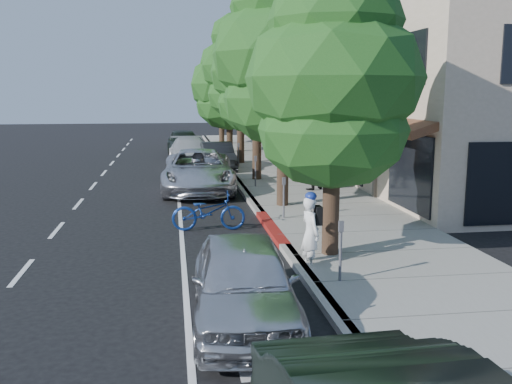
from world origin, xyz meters
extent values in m
plane|color=black|center=(0.00, 0.00, 0.00)|extent=(120.00, 120.00, 0.00)
cube|color=gray|center=(2.30, 8.00, 0.07)|extent=(4.60, 56.00, 0.15)
cube|color=#9E998E|center=(0.00, 8.00, 0.07)|extent=(0.30, 56.00, 0.15)
cube|color=maroon|center=(0.00, 1.00, 0.07)|extent=(0.32, 4.00, 0.15)
cube|color=beige|center=(9.60, 18.00, 3.50)|extent=(10.00, 36.00, 7.00)
cylinder|color=black|center=(0.90, -2.00, 1.22)|extent=(0.40, 0.40, 2.43)
ellipsoid|color=#184C17|center=(0.90, -2.00, 3.13)|extent=(3.53, 3.53, 2.82)
ellipsoid|color=#184C17|center=(0.90, -2.00, 4.31)|extent=(4.15, 4.15, 3.32)
ellipsoid|color=#184C17|center=(0.90, -2.00, 5.56)|extent=(3.11, 3.11, 2.49)
cylinder|color=black|center=(0.90, 4.00, 1.47)|extent=(0.40, 0.40, 2.95)
ellipsoid|color=#184C17|center=(0.90, 4.00, 3.79)|extent=(4.09, 4.09, 3.27)
ellipsoid|color=#184C17|center=(0.90, 4.00, 5.22)|extent=(4.81, 4.81, 3.85)
ellipsoid|color=#184C17|center=(0.90, 4.00, 6.73)|extent=(3.61, 3.61, 2.89)
cylinder|color=black|center=(0.90, 10.00, 1.37)|extent=(0.40, 0.40, 2.74)
ellipsoid|color=#184C17|center=(0.90, 10.00, 3.52)|extent=(3.52, 3.52, 2.82)
ellipsoid|color=#184C17|center=(0.90, 10.00, 4.85)|extent=(4.14, 4.14, 3.31)
ellipsoid|color=#184C17|center=(0.90, 10.00, 6.26)|extent=(3.11, 3.11, 2.49)
cylinder|color=black|center=(0.90, 16.00, 1.51)|extent=(0.40, 0.40, 3.02)
ellipsoid|color=#184C17|center=(0.90, 16.00, 3.88)|extent=(3.62, 3.62, 2.90)
ellipsoid|color=#184C17|center=(0.90, 16.00, 5.35)|extent=(4.26, 4.26, 3.41)
ellipsoid|color=#184C17|center=(0.90, 16.00, 6.90)|extent=(3.20, 3.20, 2.56)
cylinder|color=black|center=(0.90, 22.00, 1.26)|extent=(0.40, 0.40, 2.53)
ellipsoid|color=#184C17|center=(0.90, 22.00, 3.25)|extent=(4.31, 4.31, 3.45)
ellipsoid|color=#184C17|center=(0.90, 22.00, 4.47)|extent=(5.08, 5.08, 4.06)
ellipsoid|color=#184C17|center=(0.90, 22.00, 5.77)|extent=(3.81, 3.81, 3.05)
cylinder|color=black|center=(0.90, 28.00, 1.19)|extent=(0.40, 0.40, 2.38)
ellipsoid|color=#184C17|center=(0.90, 28.00, 3.07)|extent=(3.86, 3.86, 3.09)
ellipsoid|color=#184C17|center=(0.90, 28.00, 4.22)|extent=(4.55, 4.55, 3.64)
ellipsoid|color=#184C17|center=(0.90, 28.00, 5.45)|extent=(3.41, 3.41, 2.73)
imported|color=white|center=(0.25, -2.64, 0.83)|extent=(0.53, 0.68, 1.66)
imported|color=navy|center=(-1.80, 1.36, 0.56)|extent=(2.16, 0.83, 1.12)
imported|color=silver|center=(-1.78, 8.00, 0.84)|extent=(3.02, 6.16, 1.68)
imported|color=black|center=(-0.53, 14.04, 0.72)|extent=(1.68, 4.42, 1.44)
imported|color=#BBBBBB|center=(-1.88, 16.06, 0.76)|extent=(2.37, 5.31, 1.51)
imported|color=black|center=(-2.08, 21.50, 0.82)|extent=(2.22, 4.94, 1.65)
imported|color=silver|center=(-1.63, -5.50, 0.75)|extent=(1.99, 4.47, 1.49)
imported|color=black|center=(2.65, 6.90, 1.08)|extent=(1.12, 1.03, 1.87)
camera|label=1|loc=(-2.79, -14.86, 3.99)|focal=40.00mm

